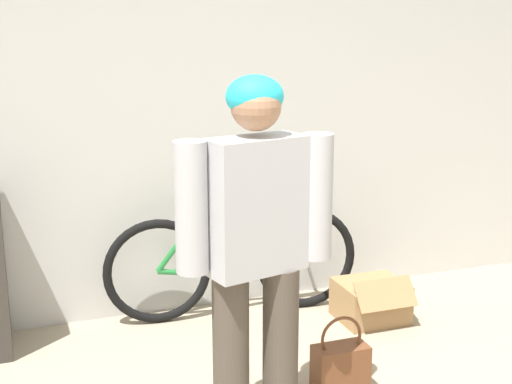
{
  "coord_description": "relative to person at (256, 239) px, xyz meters",
  "views": [
    {
      "loc": [
        -0.93,
        -1.82,
        1.83
      ],
      "look_at": [
        0.06,
        0.91,
        1.13
      ],
      "focal_mm": 50.0,
      "sensor_mm": 36.0,
      "label": 1
    }
  ],
  "objects": [
    {
      "name": "bicycle",
      "position": [
        0.32,
        1.3,
        -0.57
      ],
      "size": [
        1.62,
        0.46,
        0.74
      ],
      "rotation": [
        0.0,
        0.0,
        -0.09
      ],
      "color": "black",
      "rests_on": "ground_plane"
    },
    {
      "name": "wall_back",
      "position": [
        -0.06,
        1.55,
        0.38
      ],
      "size": [
        8.0,
        0.07,
        2.6
      ],
      "color": "silver",
      "rests_on": "ground_plane"
    },
    {
      "name": "person",
      "position": [
        0.0,
        0.0,
        0.0
      ],
      "size": [
        0.7,
        0.29,
        1.62
      ],
      "rotation": [
        0.0,
        0.0,
        0.24
      ],
      "color": "#4C4238",
      "rests_on": "ground_plane"
    },
    {
      "name": "handbag",
      "position": [
        0.52,
        0.19,
        -0.78
      ],
      "size": [
        0.27,
        0.14,
        0.41
      ],
      "color": "brown",
      "rests_on": "ground_plane"
    },
    {
      "name": "cardboard_box",
      "position": [
        1.1,
        0.94,
        -0.8
      ],
      "size": [
        0.4,
        0.42,
        0.31
      ],
      "color": "#A87F51",
      "rests_on": "ground_plane"
    }
  ]
}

